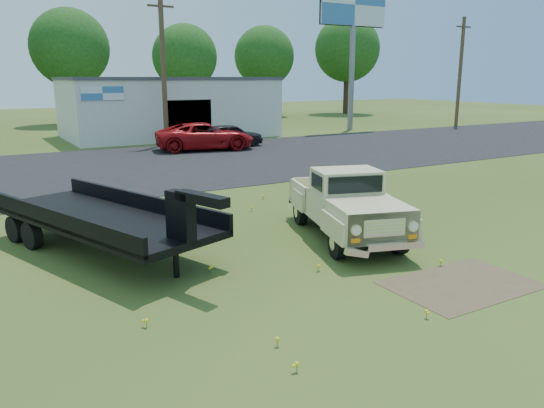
% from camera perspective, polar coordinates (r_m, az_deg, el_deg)
% --- Properties ---
extents(ground, '(140.00, 140.00, 0.00)m').
position_cam_1_polar(ground, '(12.70, 4.86, -5.49)').
color(ground, '#354D18').
rests_on(ground, ground).
extents(asphalt_lot, '(90.00, 14.00, 0.02)m').
position_cam_1_polar(asphalt_lot, '(26.08, -14.44, 3.96)').
color(asphalt_lot, black).
rests_on(asphalt_lot, ground).
extents(dirt_patch_a, '(3.00, 2.00, 0.01)m').
position_cam_1_polar(dirt_patch_a, '(11.60, 19.73, -8.14)').
color(dirt_patch_a, brown).
rests_on(dirt_patch_a, ground).
extents(dirt_patch_b, '(2.20, 1.60, 0.01)m').
position_cam_1_polar(dirt_patch_b, '(14.77, -9.45, -2.90)').
color(dirt_patch_b, brown).
rests_on(dirt_patch_b, ground).
extents(commercial_building, '(14.20, 8.20, 4.15)m').
position_cam_1_polar(commercial_building, '(39.05, -11.03, 10.26)').
color(commercial_building, beige).
rests_on(commercial_building, ground).
extents(billboard, '(6.10, 0.45, 11.05)m').
position_cam_1_polar(billboard, '(43.48, 8.73, 19.15)').
color(billboard, slate).
rests_on(billboard, ground).
extents(utility_pole_mid, '(1.60, 0.30, 9.00)m').
position_cam_1_polar(utility_pole_mid, '(33.63, -11.60, 14.03)').
color(utility_pole_mid, '#4B3323').
rests_on(utility_pole_mid, ground).
extents(utility_pole_east, '(1.60, 0.30, 9.00)m').
position_cam_1_polar(utility_pole_east, '(48.75, 19.58, 13.28)').
color(utility_pole_east, '#4B3323').
rests_on(utility_pole_east, ground).
extents(treeline_d, '(6.72, 6.72, 10.00)m').
position_cam_1_polar(treeline_d, '(51.15, -20.92, 15.42)').
color(treeline_d, '#352318').
rests_on(treeline_d, ground).
extents(treeline_e, '(6.08, 6.08, 9.04)m').
position_cam_1_polar(treeline_e, '(52.38, -9.36, 15.33)').
color(treeline_e, '#352318').
rests_on(treeline_e, ground).
extents(treeline_f, '(6.40, 6.40, 9.52)m').
position_cam_1_polar(treeline_f, '(58.94, -0.84, 15.58)').
color(treeline_f, '#352318').
rests_on(treeline_f, ground).
extents(treeline_g, '(7.36, 7.36, 10.95)m').
position_cam_1_polar(treeline_g, '(63.30, 8.09, 16.17)').
color(treeline_g, '#352318').
rests_on(treeline_g, ground).
extents(vintage_pickup_truck, '(3.34, 5.39, 1.83)m').
position_cam_1_polar(vintage_pickup_truck, '(13.92, 7.95, 0.03)').
color(vintage_pickup_truck, tan).
rests_on(vintage_pickup_truck, ground).
extents(flatbed_trailer, '(4.63, 7.50, 1.94)m').
position_cam_1_polar(flatbed_trailer, '(13.30, -17.87, -0.87)').
color(flatbed_trailer, black).
rests_on(flatbed_trailer, ground).
extents(red_pickup, '(6.05, 3.68, 1.57)m').
position_cam_1_polar(red_pickup, '(31.16, -7.21, 7.22)').
color(red_pickup, '#9B0E11').
rests_on(red_pickup, ground).
extents(dark_sedan, '(4.19, 1.88, 1.40)m').
position_cam_1_polar(dark_sedan, '(32.37, -4.57, 7.36)').
color(dark_sedan, black).
rests_on(dark_sedan, ground).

